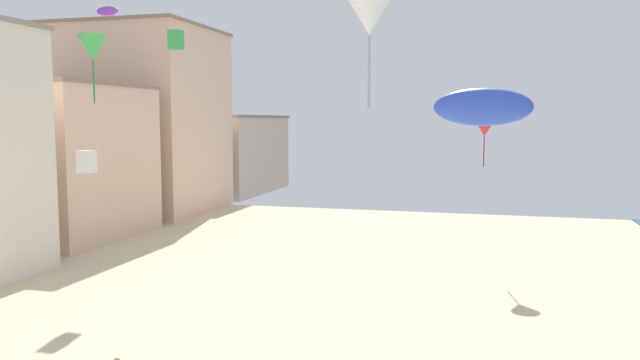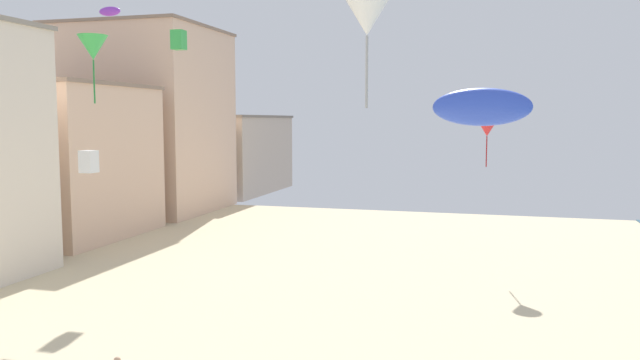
% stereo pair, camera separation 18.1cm
% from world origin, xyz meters
% --- Properties ---
extents(boardwalk_hotel_mid, '(14.71, 13.25, 12.66)m').
position_xyz_m(boardwalk_hotel_mid, '(-24.35, 38.52, 6.34)').
color(boardwalk_hotel_mid, beige).
rests_on(boardwalk_hotel_mid, ground).
extents(boardwalk_hotel_far, '(15.24, 14.42, 19.33)m').
position_xyz_m(boardwalk_hotel_far, '(-24.35, 53.75, 9.67)').
color(boardwalk_hotel_far, beige).
rests_on(boardwalk_hotel_far, ground).
extents(boardwalk_hotel_distant, '(15.49, 19.03, 10.28)m').
position_xyz_m(boardwalk_hotel_distant, '(-24.35, 71.66, 5.15)').
color(boardwalk_hotel_distant, '#C6B29E').
rests_on(boardwalk_hotel_distant, ground).
extents(kite_green_delta, '(1.01, 1.01, 2.29)m').
position_xyz_m(kite_green_delta, '(-1.59, 13.41, 12.14)').
color(kite_green_delta, green).
extents(kite_white_box, '(0.74, 0.74, 1.16)m').
position_xyz_m(kite_white_box, '(-8.75, 22.74, 7.53)').
color(kite_white_box, white).
extents(kite_green_box, '(0.87, 0.87, 1.36)m').
position_xyz_m(kite_green_box, '(-10.11, 35.18, 15.34)').
color(kite_green_box, green).
extents(kite_purple_parafoil, '(1.38, 0.38, 0.54)m').
position_xyz_m(kite_purple_parafoil, '(-9.98, 26.84, 15.94)').
color(kite_purple_parafoil, purple).
extents(kite_red_delta, '(1.43, 1.43, 3.25)m').
position_xyz_m(kite_red_delta, '(11.14, 38.49, 9.16)').
color(kite_red_delta, red).
extents(kite_white_delta, '(1.21, 1.21, 2.75)m').
position_xyz_m(kite_white_delta, '(8.48, 10.19, 12.24)').
color(kite_white_delta, white).
extents(kite_blue_parafoil, '(2.79, 0.77, 1.08)m').
position_xyz_m(kite_blue_parafoil, '(11.19, 13.42, 10.07)').
color(kite_blue_parafoil, blue).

